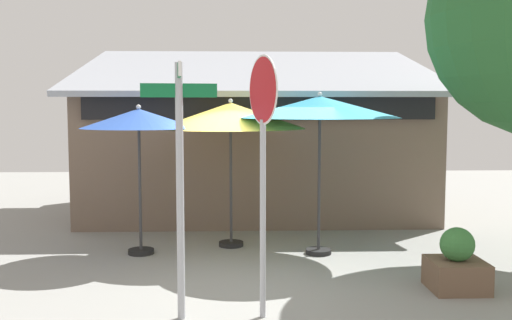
{
  "coord_description": "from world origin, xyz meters",
  "views": [
    {
      "loc": [
        -0.3,
        -8.82,
        2.51
      ],
      "look_at": [
        0.06,
        1.2,
        1.6
      ],
      "focal_mm": 41.5,
      "sensor_mm": 36.0,
      "label": 1
    }
  ],
  "objects_px": {
    "street_sign_post": "(180,164)",
    "sidewalk_planter": "(457,266)",
    "patio_umbrella_royal_blue_left": "(139,120)",
    "stop_sign": "(263,135)",
    "patio_umbrella_mustard_center": "(231,116)",
    "patio_umbrella_teal_right": "(320,108)"
  },
  "relations": [
    {
      "from": "patio_umbrella_royal_blue_left",
      "to": "patio_umbrella_teal_right",
      "type": "height_order",
      "value": "patio_umbrella_teal_right"
    },
    {
      "from": "street_sign_post",
      "to": "sidewalk_planter",
      "type": "bearing_deg",
      "value": 14.79
    },
    {
      "from": "patio_umbrella_mustard_center",
      "to": "patio_umbrella_teal_right",
      "type": "relative_size",
      "value": 0.97
    },
    {
      "from": "street_sign_post",
      "to": "sidewalk_planter",
      "type": "distance_m",
      "value": 4.08
    },
    {
      "from": "street_sign_post",
      "to": "stop_sign",
      "type": "distance_m",
      "value": 1.02
    },
    {
      "from": "patio_umbrella_teal_right",
      "to": "sidewalk_planter",
      "type": "relative_size",
      "value": 3.17
    },
    {
      "from": "patio_umbrella_royal_blue_left",
      "to": "patio_umbrella_mustard_center",
      "type": "bearing_deg",
      "value": 18.26
    },
    {
      "from": "patio_umbrella_mustard_center",
      "to": "patio_umbrella_teal_right",
      "type": "distance_m",
      "value": 1.62
    },
    {
      "from": "stop_sign",
      "to": "street_sign_post",
      "type": "bearing_deg",
      "value": -179.1
    },
    {
      "from": "street_sign_post",
      "to": "patio_umbrella_mustard_center",
      "type": "bearing_deg",
      "value": 81.16
    },
    {
      "from": "stop_sign",
      "to": "patio_umbrella_royal_blue_left",
      "type": "relative_size",
      "value": 1.22
    },
    {
      "from": "patio_umbrella_mustard_center",
      "to": "stop_sign",
      "type": "bearing_deg",
      "value": -83.71
    },
    {
      "from": "street_sign_post",
      "to": "patio_umbrella_mustard_center",
      "type": "distance_m",
      "value": 3.72
    },
    {
      "from": "patio_umbrella_mustard_center",
      "to": "patio_umbrella_teal_right",
      "type": "height_order",
      "value": "patio_umbrella_teal_right"
    },
    {
      "from": "sidewalk_planter",
      "to": "patio_umbrella_royal_blue_left",
      "type": "bearing_deg",
      "value": 154.97
    },
    {
      "from": "street_sign_post",
      "to": "patio_umbrella_mustard_center",
      "type": "relative_size",
      "value": 1.13
    },
    {
      "from": "stop_sign",
      "to": "patio_umbrella_mustard_center",
      "type": "height_order",
      "value": "stop_sign"
    },
    {
      "from": "street_sign_post",
      "to": "sidewalk_planter",
      "type": "xyz_separation_m",
      "value": [
        3.67,
        0.97,
        -1.51
      ]
    },
    {
      "from": "stop_sign",
      "to": "patio_umbrella_teal_right",
      "type": "relative_size",
      "value": 1.13
    },
    {
      "from": "patio_umbrella_royal_blue_left",
      "to": "stop_sign",
      "type": "bearing_deg",
      "value": -58.17
    },
    {
      "from": "patio_umbrella_teal_right",
      "to": "street_sign_post",
      "type": "bearing_deg",
      "value": -124.29
    },
    {
      "from": "stop_sign",
      "to": "sidewalk_planter",
      "type": "distance_m",
      "value": 3.41
    }
  ]
}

